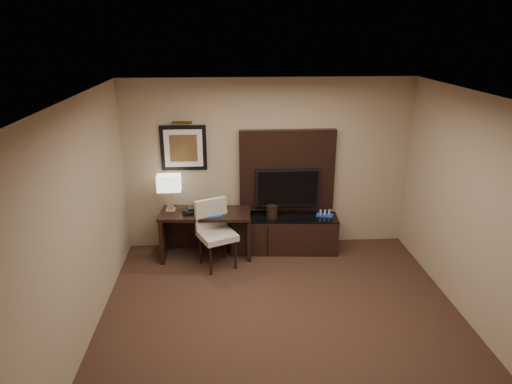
{
  "coord_description": "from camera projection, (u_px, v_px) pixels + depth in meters",
  "views": [
    {
      "loc": [
        -0.64,
        -4.38,
        3.37
      ],
      "look_at": [
        -0.23,
        1.8,
        1.15
      ],
      "focal_mm": 32.0,
      "sensor_mm": 36.0,
      "label": 1
    }
  ],
  "objects": [
    {
      "name": "tv",
      "position": [
        288.0,
        187.0,
        7.16
      ],
      "size": [
        1.0,
        0.08,
        0.6
      ],
      "primitive_type": "cube",
      "color": "black",
      "rests_on": "tv_wall_panel"
    },
    {
      "name": "minibar_tray",
      "position": [
        325.0,
        213.0,
        7.21
      ],
      "size": [
        0.29,
        0.23,
        0.09
      ],
      "primitive_type": null,
      "rotation": [
        0.0,
        0.0,
        -0.31
      ],
      "color": "#1C37B9",
      "rests_on": "credenza"
    },
    {
      "name": "blue_folder",
      "position": [
        213.0,
        213.0,
        6.87
      ],
      "size": [
        0.27,
        0.33,
        0.02
      ],
      "primitive_type": "cube",
      "rotation": [
        0.0,
        0.0,
        0.21
      ],
      "color": "#1C66B6",
      "rests_on": "desk"
    },
    {
      "name": "credenza",
      "position": [
        284.0,
        234.0,
        7.27
      ],
      "size": [
        1.71,
        0.59,
        0.58
      ],
      "primitive_type": "cube",
      "rotation": [
        0.0,
        0.0,
        -0.08
      ],
      "color": "black",
      "rests_on": "floor"
    },
    {
      "name": "picture_light",
      "position": [
        182.0,
        123.0,
        6.81
      ],
      "size": [
        0.04,
        0.04,
        0.3
      ],
      "primitive_type": "cylinder",
      "color": "#423015",
      "rests_on": "wall_back"
    },
    {
      "name": "desk_chair",
      "position": [
        217.0,
        235.0,
        6.7
      ],
      "size": [
        0.68,
        0.72,
        1.03
      ],
      "primitive_type": null,
      "rotation": [
        0.0,
        0.0,
        0.43
      ],
      "color": "beige",
      "rests_on": "floor"
    },
    {
      "name": "artwork",
      "position": [
        184.0,
        148.0,
        6.98
      ],
      "size": [
        0.7,
        0.04,
        0.7
      ],
      "primitive_type": "cube",
      "color": "black",
      "rests_on": "wall_back"
    },
    {
      "name": "wall_left",
      "position": [
        72.0,
        237.0,
        4.69
      ],
      "size": [
        0.01,
        5.0,
        2.7
      ],
      "primitive_type": "cube",
      "color": "tan",
      "rests_on": "floor"
    },
    {
      "name": "ice_bucket",
      "position": [
        272.0,
        212.0,
        7.12
      ],
      "size": [
        0.18,
        0.18,
        0.2
      ],
      "primitive_type": "cylinder",
      "rotation": [
        0.0,
        0.0,
        -0.04
      ],
      "color": "black",
      "rests_on": "credenza"
    },
    {
      "name": "wall_back",
      "position": [
        268.0,
        165.0,
        7.18
      ],
      "size": [
        4.5,
        0.01,
        2.7
      ],
      "primitive_type": "cube",
      "color": "tan",
      "rests_on": "floor"
    },
    {
      "name": "floor",
      "position": [
        286.0,
        337.0,
        5.29
      ],
      "size": [
        4.5,
        5.0,
        0.01
      ],
      "primitive_type": "cube",
      "color": "#362018",
      "rests_on": "ground"
    },
    {
      "name": "table_lamp",
      "position": [
        170.0,
        194.0,
        6.92
      ],
      "size": [
        0.36,
        0.24,
        0.55
      ],
      "primitive_type": null,
      "rotation": [
        0.0,
        0.0,
        0.15
      ],
      "color": "tan",
      "rests_on": "desk"
    },
    {
      "name": "desk",
      "position": [
        206.0,
        234.0,
        7.08
      ],
      "size": [
        1.41,
        0.69,
        0.74
      ],
      "primitive_type": "cube",
      "rotation": [
        0.0,
        0.0,
        -0.07
      ],
      "color": "black",
      "rests_on": "floor"
    },
    {
      "name": "tv_wall_panel",
      "position": [
        287.0,
        170.0,
        7.17
      ],
      "size": [
        1.5,
        0.12,
        1.3
      ],
      "primitive_type": "cube",
      "color": "black",
      "rests_on": "wall_back"
    },
    {
      "name": "book",
      "position": [
        216.0,
        206.0,
        6.91
      ],
      "size": [
        0.15,
        0.08,
        0.21
      ],
      "primitive_type": "imported",
      "rotation": [
        0.0,
        0.0,
        0.45
      ],
      "color": "gray",
      "rests_on": "desk"
    },
    {
      "name": "ceiling",
      "position": [
        292.0,
        103.0,
        4.38
      ],
      "size": [
        4.5,
        5.0,
        0.01
      ],
      "primitive_type": "cube",
      "color": "silver",
      "rests_on": "wall_back"
    },
    {
      "name": "desk_phone",
      "position": [
        190.0,
        210.0,
        6.88
      ],
      "size": [
        0.25,
        0.23,
        0.11
      ],
      "primitive_type": null,
      "rotation": [
        0.0,
        0.0,
        0.23
      ],
      "color": "black",
      "rests_on": "desk"
    },
    {
      "name": "wall_right",
      "position": [
        494.0,
        225.0,
        4.97
      ],
      "size": [
        0.01,
        5.0,
        2.7
      ],
      "primitive_type": "cube",
      "color": "tan",
      "rests_on": "floor"
    }
  ]
}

